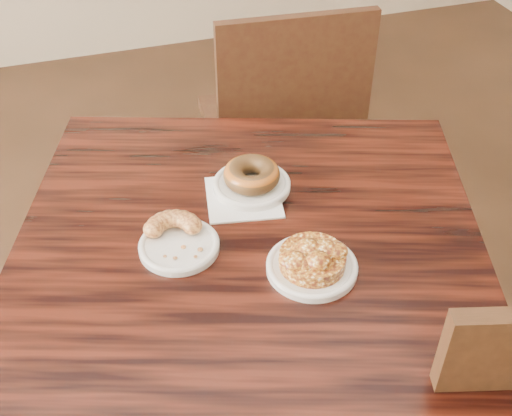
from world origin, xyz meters
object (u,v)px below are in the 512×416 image
object	(u,v)px
glazed_donut	(252,175)
cruller_fragment	(178,237)
apple_fritter	(313,257)
cafe_table	(250,369)
chair_far	(276,128)

from	to	relation	value
glazed_donut	cruller_fragment	world-z (taller)	glazed_donut
glazed_donut	apple_fritter	distance (m)	0.25
cafe_table	glazed_donut	size ratio (longest dim) A/B	7.57
cafe_table	chair_far	world-z (taller)	chair_far
cafe_table	apple_fritter	xyz separation A→B (m)	(0.09, -0.09, 0.41)
apple_fritter	cafe_table	bearing A→B (deg)	132.16
cafe_table	cruller_fragment	bearing A→B (deg)	-174.08
cafe_table	cruller_fragment	world-z (taller)	cruller_fragment
chair_far	glazed_donut	size ratio (longest dim) A/B	7.89
apple_fritter	cruller_fragment	size ratio (longest dim) A/B	1.29
chair_far	cruller_fragment	bearing A→B (deg)	63.92
cafe_table	chair_far	size ratio (longest dim) A/B	0.96
glazed_donut	apple_fritter	size ratio (longest dim) A/B	0.72
chair_far	apple_fritter	bearing A→B (deg)	79.17
glazed_donut	chair_far	bearing A→B (deg)	66.48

